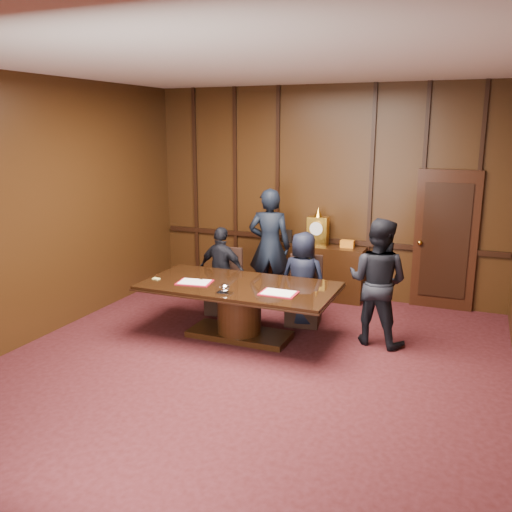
{
  "coord_description": "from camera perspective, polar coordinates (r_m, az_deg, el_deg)",
  "views": [
    {
      "loc": [
        2.43,
        -5.3,
        2.84
      ],
      "look_at": [
        -0.42,
        1.58,
        1.05
      ],
      "focal_mm": 38.0,
      "sensor_mm": 36.0,
      "label": 1
    }
  ],
  "objects": [
    {
      "name": "conference_table",
      "position": [
        7.4,
        -1.77,
        -4.84
      ],
      "size": [
        2.62,
        1.32,
        0.76
      ],
      "color": "black",
      "rests_on": "ground"
    },
    {
      "name": "signatory_left",
      "position": [
        8.31,
        -3.61,
        -1.58
      ],
      "size": [
        0.83,
        0.42,
        1.36
      ],
      "primitive_type": "imported",
      "rotation": [
        0.0,
        0.0,
        3.02
      ],
      "color": "black",
      "rests_on": "ground"
    },
    {
      "name": "sideboard",
      "position": [
        9.2,
        6.43,
        -1.39
      ],
      "size": [
        1.6,
        0.45,
        1.54
      ],
      "color": "black",
      "rests_on": "ground"
    },
    {
      "name": "chair_left",
      "position": [
        8.49,
        -3.36,
        -3.97
      ],
      "size": [
        0.54,
        0.54,
        0.99
      ],
      "rotation": [
        0.0,
        0.0,
        0.12
      ],
      "color": "black",
      "rests_on": "ground"
    },
    {
      "name": "notepad",
      "position": [
        7.68,
        -10.48,
        -2.36
      ],
      "size": [
        0.11,
        0.09,
        0.01
      ],
      "primitive_type": "cube",
      "rotation": [
        0.0,
        0.0,
        -0.16
      ],
      "color": "#CEC165",
      "rests_on": "conference_table"
    },
    {
      "name": "signatory_right",
      "position": [
        7.84,
        4.97,
        -2.43
      ],
      "size": [
        0.69,
        0.46,
        1.38
      ],
      "primitive_type": "imported",
      "rotation": [
        0.0,
        0.0,
        3.11
      ],
      "color": "black",
      "rests_on": "ground"
    },
    {
      "name": "folder_right",
      "position": [
        6.91,
        2.39,
        -3.92
      ],
      "size": [
        0.46,
        0.33,
        0.02
      ],
      "rotation": [
        0.0,
        0.0,
        0.01
      ],
      "color": "maroon",
      "rests_on": "conference_table"
    },
    {
      "name": "witness_left",
      "position": [
        8.78,
        1.44,
        1.03
      ],
      "size": [
        0.77,
        0.58,
        1.88
      ],
      "primitive_type": "imported",
      "rotation": [
        0.0,
        0.0,
        3.35
      ],
      "color": "black",
      "rests_on": "ground"
    },
    {
      "name": "folder_left",
      "position": [
        7.43,
        -6.48,
        -2.76
      ],
      "size": [
        0.51,
        0.4,
        0.02
      ],
      "rotation": [
        0.0,
        0.0,
        0.16
      ],
      "color": "maroon",
      "rests_on": "conference_table"
    },
    {
      "name": "chair_right",
      "position": [
        8.03,
        5.05,
        -5.03
      ],
      "size": [
        0.55,
        0.55,
        0.99
      ],
      "rotation": [
        0.0,
        0.0,
        0.15
      ],
      "color": "black",
      "rests_on": "ground"
    },
    {
      "name": "inkstand",
      "position": [
        6.92,
        -3.32,
        -3.52
      ],
      "size": [
        0.2,
        0.14,
        0.12
      ],
      "color": "white",
      "rests_on": "conference_table"
    },
    {
      "name": "room",
      "position": [
        6.03,
        -0.99,
        2.86
      ],
      "size": [
        7.0,
        7.04,
        3.5
      ],
      "color": "black",
      "rests_on": "ground"
    },
    {
      "name": "witness_right",
      "position": [
        7.3,
        12.68,
        -2.67
      ],
      "size": [
        0.94,
        0.8,
        1.69
      ],
      "primitive_type": "imported",
      "rotation": [
        0.0,
        0.0,
        2.93
      ],
      "color": "black",
      "rests_on": "ground"
    }
  ]
}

